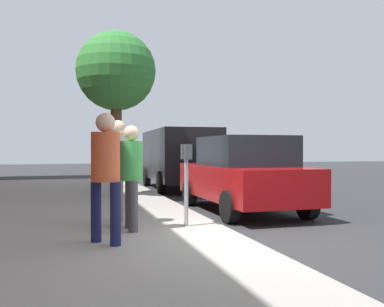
% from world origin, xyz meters
% --- Properties ---
extents(ground_plane, '(80.00, 80.00, 0.00)m').
position_xyz_m(ground_plane, '(0.00, 0.00, 0.00)').
color(ground_plane, '#2B2B2D').
rests_on(ground_plane, ground).
extents(sidewalk_slab, '(28.00, 6.00, 0.15)m').
position_xyz_m(sidewalk_slab, '(0.00, 3.00, 0.07)').
color(sidewalk_slab, gray).
rests_on(sidewalk_slab, ground_plane).
extents(parking_meter, '(0.36, 0.12, 1.41)m').
position_xyz_m(parking_meter, '(1.01, 0.63, 1.17)').
color(parking_meter, gray).
rests_on(parking_meter, sidewalk_slab).
extents(pedestrian_at_meter, '(0.52, 0.37, 1.71)m').
position_xyz_m(pedestrian_at_meter, '(0.89, 1.60, 1.15)').
color(pedestrian_at_meter, '#47474C').
rests_on(pedestrian_at_meter, sidewalk_slab).
extents(pedestrian_bystander, '(0.47, 0.40, 1.83)m').
position_xyz_m(pedestrian_bystander, '(-0.03, 2.09, 1.24)').
color(pedestrian_bystander, '#191E4C').
rests_on(pedestrian_bystander, sidewalk_slab).
extents(parking_officer, '(0.54, 0.40, 1.84)m').
position_xyz_m(parking_officer, '(1.54, 1.74, 1.24)').
color(parking_officer, '#726656').
rests_on(parking_officer, sidewalk_slab).
extents(parked_sedan_near, '(4.42, 2.00, 1.77)m').
position_xyz_m(parked_sedan_near, '(3.23, -1.35, 0.89)').
color(parked_sedan_near, maroon).
rests_on(parked_sedan_near, ground_plane).
extents(parked_van_far, '(5.27, 2.27, 2.18)m').
position_xyz_m(parked_van_far, '(9.37, -1.35, 1.26)').
color(parked_van_far, black).
rests_on(parked_van_far, ground_plane).
extents(street_tree, '(2.26, 2.26, 4.69)m').
position_xyz_m(street_tree, '(6.28, 1.27, 3.66)').
color(street_tree, brown).
rests_on(street_tree, sidewalk_slab).
extents(traffic_signal, '(0.24, 0.44, 3.60)m').
position_xyz_m(traffic_signal, '(9.34, 0.88, 2.58)').
color(traffic_signal, black).
rests_on(traffic_signal, sidewalk_slab).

